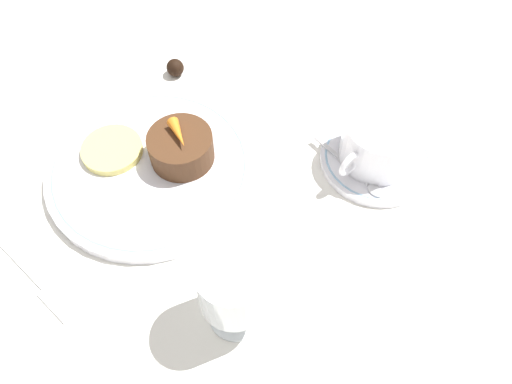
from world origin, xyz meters
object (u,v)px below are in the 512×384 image
fork (34,276)px  dessert_cake (181,148)px  wine_glass (234,287)px  dinner_plate (150,168)px  coffee_cup (380,140)px

fork → dessert_cake: size_ratio=2.26×
wine_glass → fork: bearing=-52.9°
dessert_cake → wine_glass: bearing=67.6°
wine_glass → dessert_cake: size_ratio=1.42×
dinner_plate → dessert_cake: 0.05m
wine_glass → fork: (0.14, -0.19, -0.07)m
fork → coffee_cup: bearing=160.2°
dinner_plate → wine_glass: bearing=78.8°
dinner_plate → wine_glass: size_ratio=2.27×
wine_glass → dessert_cake: (-0.08, -0.20, -0.04)m
fork → dessert_cake: bearing=-176.3°
wine_glass → dessert_cake: bearing=-112.4°
dinner_plate → wine_glass: wine_glass is taller
coffee_cup → dessert_cake: 0.25m
dinner_plate → coffee_cup: coffee_cup is taller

